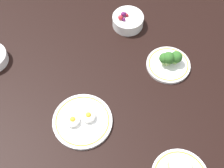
% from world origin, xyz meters
% --- Properties ---
extents(dining_table, '(1.42, 1.04, 0.04)m').
position_xyz_m(dining_table, '(0.00, 0.00, 0.02)').
color(dining_table, black).
rests_on(dining_table, ground).
extents(bowl_berries, '(0.14, 0.14, 0.07)m').
position_xyz_m(bowl_berries, '(-0.07, -0.32, 0.07)').
color(bowl_berries, white).
rests_on(bowl_berries, dining_table).
extents(plate_broccoli, '(0.18, 0.18, 0.08)m').
position_xyz_m(plate_broccoli, '(-0.23, -0.10, 0.07)').
color(plate_broccoli, white).
rests_on(plate_broccoli, dining_table).
extents(plate_eggs, '(0.22, 0.22, 0.05)m').
position_xyz_m(plate_eggs, '(0.11, 0.15, 0.05)').
color(plate_eggs, white).
rests_on(plate_eggs, dining_table).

